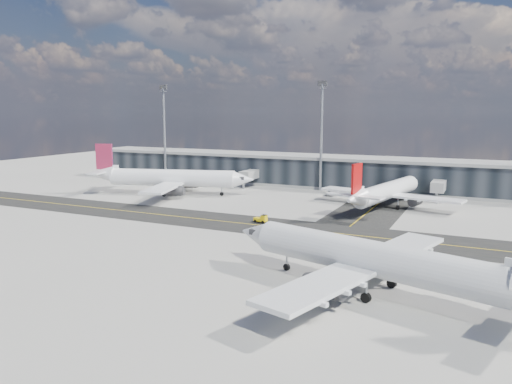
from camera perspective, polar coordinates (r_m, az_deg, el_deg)
ground at (r=91.11m, az=-2.00°, el=-4.19°), size 300.00×300.00×0.00m
taxiway_lanes at (r=99.03m, az=2.86°, el=-3.09°), size 180.00×63.00×0.03m
terminal_concourse at (r=140.77m, az=8.27°, el=2.19°), size 152.00×19.80×8.80m
floodlight_masts at (r=133.24m, az=7.49°, el=6.79°), size 102.50×0.70×28.90m
airliner_af at (r=129.10m, az=-9.82°, el=1.58°), size 42.60×36.67×12.80m
airliner_redtail at (r=113.08m, az=14.69°, el=0.06°), size 32.20×37.53×11.17m
airliner_near at (r=59.85m, az=13.70°, el=-7.56°), size 41.50×35.75×12.49m
baggage_tug at (r=95.31m, az=0.65°, el=-3.08°), size 2.67×1.56×1.60m
service_van at (r=127.85m, az=8.59°, el=-0.07°), size 2.70×5.09×1.36m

